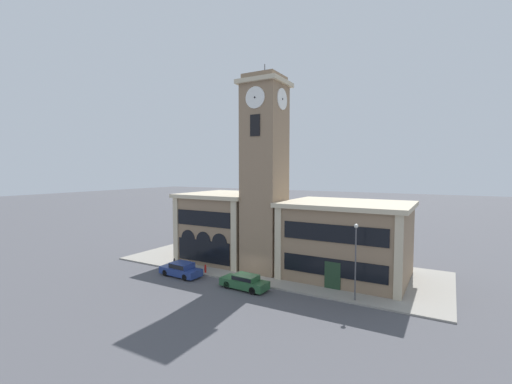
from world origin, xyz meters
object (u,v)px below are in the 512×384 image
bollard (174,263)px  fire_hydrant (205,269)px  parked_car_near (181,269)px  street_lamp (356,251)px  parked_car_mid (245,281)px

bollard → fire_hydrant: (4.27, 0.25, -0.10)m
bollard → parked_car_near: bearing=-33.3°
street_lamp → parked_car_mid: bearing=-168.3°
parked_car_near → fire_hydrant: (1.67, 1.96, -0.20)m
parked_car_mid → street_lamp: (9.75, 2.02, 3.63)m
street_lamp → fire_hydrant: (-15.95, -0.07, -3.79)m
bollard → fire_hydrant: 4.28m
parked_car_mid → street_lamp: size_ratio=0.73×
parked_car_mid → bollard: (-10.47, 1.71, -0.07)m
bollard → fire_hydrant: size_ratio=1.22×
street_lamp → fire_hydrant: street_lamp is taller
parked_car_mid → fire_hydrant: size_ratio=5.47×
fire_hydrant → bollard: bearing=-176.7°
parked_car_near → bollard: 3.11m
street_lamp → bollard: (-20.22, -0.31, -3.70)m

